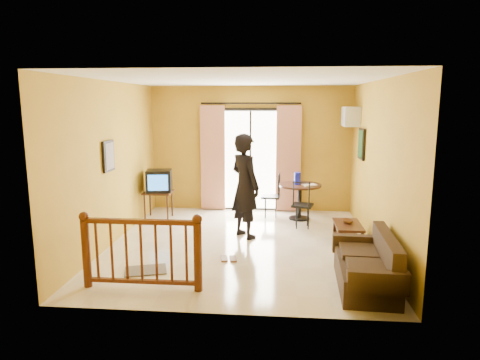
# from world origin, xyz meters

# --- Properties ---
(ground) EXTENTS (5.00, 5.00, 0.00)m
(ground) POSITION_xyz_m (0.00, 0.00, 0.00)
(ground) COLOR beige
(ground) RESTS_ON ground
(room_shell) EXTENTS (5.00, 5.00, 5.00)m
(room_shell) POSITION_xyz_m (0.00, 0.00, 1.70)
(room_shell) COLOR white
(room_shell) RESTS_ON ground
(balcony_door) EXTENTS (2.25, 0.14, 2.46)m
(balcony_door) POSITION_xyz_m (0.00, 2.43, 1.19)
(balcony_door) COLOR black
(balcony_door) RESTS_ON ground
(tv_table) EXTENTS (0.58, 0.49, 0.58)m
(tv_table) POSITION_xyz_m (-1.90, 1.57, 0.51)
(tv_table) COLOR black
(tv_table) RESTS_ON ground
(television) EXTENTS (0.58, 0.54, 0.46)m
(television) POSITION_xyz_m (-1.87, 1.56, 0.81)
(television) COLOR black
(television) RESTS_ON tv_table
(picture_left) EXTENTS (0.05, 0.42, 0.52)m
(picture_left) POSITION_xyz_m (-2.22, -0.20, 1.55)
(picture_left) COLOR black
(picture_left) RESTS_ON room_shell
(dining_table) EXTENTS (0.90, 0.90, 0.75)m
(dining_table) POSITION_xyz_m (1.09, 1.77, 0.59)
(dining_table) COLOR black
(dining_table) RESTS_ON ground
(water_jug) EXTENTS (0.14, 0.14, 0.26)m
(water_jug) POSITION_xyz_m (1.03, 1.76, 0.87)
(water_jug) COLOR #161CD0
(water_jug) RESTS_ON dining_table
(serving_tray) EXTENTS (0.33, 0.28, 0.02)m
(serving_tray) POSITION_xyz_m (1.27, 1.67, 0.76)
(serving_tray) COLOR white
(serving_tray) RESTS_ON dining_table
(dining_chairs) EXTENTS (1.09, 1.20, 0.95)m
(dining_chairs) POSITION_xyz_m (0.79, 1.50, 0.00)
(dining_chairs) COLOR black
(dining_chairs) RESTS_ON ground
(air_conditioner) EXTENTS (0.31, 0.60, 0.40)m
(air_conditioner) POSITION_xyz_m (2.09, 1.95, 2.15)
(air_conditioner) COLOR silver
(air_conditioner) RESTS_ON room_shell
(botanical_print) EXTENTS (0.05, 0.50, 0.60)m
(botanical_print) POSITION_xyz_m (2.22, 1.30, 1.65)
(botanical_print) COLOR black
(botanical_print) RESTS_ON room_shell
(coffee_table) EXTENTS (0.45, 0.81, 0.36)m
(coffee_table) POSITION_xyz_m (1.85, 0.20, 0.24)
(coffee_table) COLOR black
(coffee_table) RESTS_ON ground
(bowl) EXTENTS (0.24, 0.24, 0.06)m
(bowl) POSITION_xyz_m (1.85, 0.25, 0.39)
(bowl) COLOR brown
(bowl) RESTS_ON coffee_table
(sofa) EXTENTS (0.77, 1.55, 0.73)m
(sofa) POSITION_xyz_m (1.85, -1.59, 0.27)
(sofa) COLOR #312113
(sofa) RESTS_ON ground
(standing_person) EXTENTS (0.80, 0.82, 1.90)m
(standing_person) POSITION_xyz_m (0.03, 0.46, 0.95)
(standing_person) COLOR black
(standing_person) RESTS_ON ground
(stair_balustrade) EXTENTS (1.63, 0.13, 1.04)m
(stair_balustrade) POSITION_xyz_m (-1.15, -1.90, 0.56)
(stair_balustrade) COLOR #471E0F
(stair_balustrade) RESTS_ON ground
(doormat) EXTENTS (0.69, 0.56, 0.02)m
(doormat) POSITION_xyz_m (-1.30, -1.31, 0.01)
(doormat) COLOR #5C554A
(doormat) RESTS_ON ground
(sandals) EXTENTS (0.28, 0.26, 0.03)m
(sandals) POSITION_xyz_m (-0.13, -0.75, 0.01)
(sandals) COLOR brown
(sandals) RESTS_ON ground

